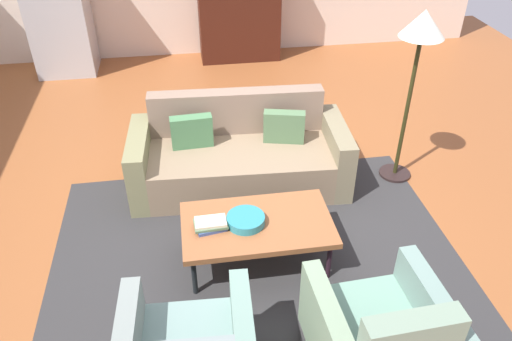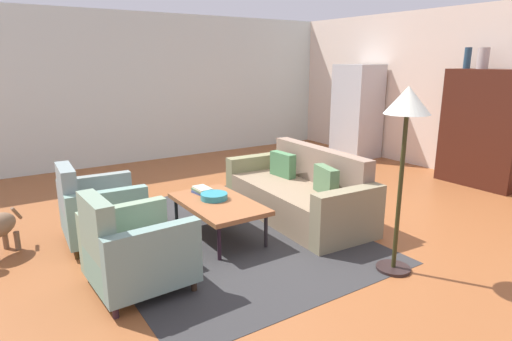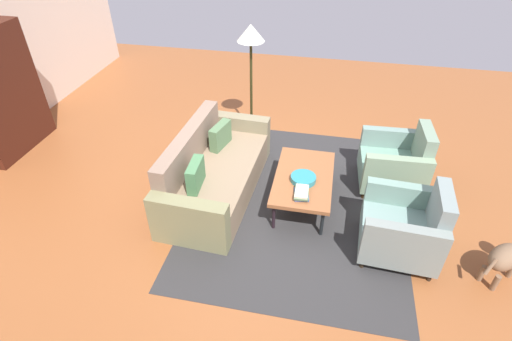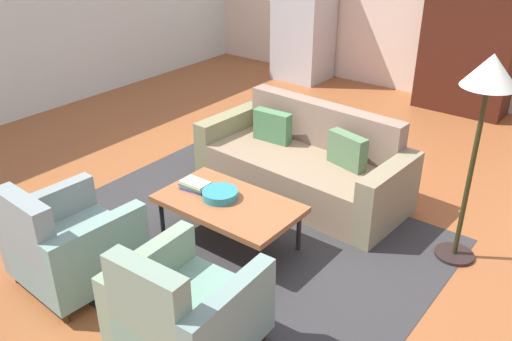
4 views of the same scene
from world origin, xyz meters
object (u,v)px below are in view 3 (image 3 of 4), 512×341
at_px(coffee_table, 304,179).
at_px(dog, 507,256).
at_px(floor_lamp, 251,44).
at_px(armchair_left, 407,228).
at_px(fruit_bowl, 303,179).
at_px(couch, 212,173).
at_px(book_stack, 302,193).
at_px(armchair_right, 397,164).

bearing_deg(coffee_table, dog, -109.93).
bearing_deg(floor_lamp, armchair_left, -135.66).
distance_m(coffee_table, fruit_bowl, 0.12).
bearing_deg(armchair_left, floor_lamp, 47.52).
bearing_deg(dog, couch, 121.62).
bearing_deg(coffee_table, book_stack, -178.60).
height_order(armchair_left, fruit_bowl, armchair_left).
bearing_deg(couch, book_stack, 75.68).
xyz_separation_m(couch, fruit_bowl, (-0.10, -1.19, 0.16)).
height_order(couch, floor_lamp, floor_lamp).
height_order(coffee_table, floor_lamp, floor_lamp).
relative_size(coffee_table, floor_lamp, 0.70).
bearing_deg(fruit_bowl, couch, 85.37).
relative_size(couch, armchair_left, 2.44).
relative_size(armchair_left, book_stack, 3.30).
height_order(book_stack, dog, book_stack).
height_order(coffee_table, dog, dog).
distance_m(coffee_table, armchair_right, 1.31).
bearing_deg(book_stack, dog, -100.72).
bearing_deg(fruit_bowl, armchair_right, -59.22).
relative_size(armchair_left, fruit_bowl, 2.90).
bearing_deg(armchair_right, armchair_left, 177.37).
distance_m(fruit_bowl, dog, 2.23).
xyz_separation_m(couch, coffee_table, (-0.00, -1.19, 0.09)).
height_order(armchair_right, fruit_bowl, armchair_right).
bearing_deg(armchair_right, couch, 101.65).
height_order(couch, fruit_bowl, couch).
relative_size(coffee_table, armchair_left, 1.36).
relative_size(couch, dog, 3.95).
distance_m(coffee_table, dog, 2.25).
bearing_deg(dog, floor_lamp, 97.39).
height_order(armchair_left, book_stack, armchair_left).
bearing_deg(floor_lamp, fruit_bowl, -149.57).
xyz_separation_m(armchair_left, fruit_bowl, (0.51, 1.17, 0.10)).
xyz_separation_m(coffee_table, floor_lamp, (1.62, 1.00, 1.07)).
relative_size(floor_lamp, dog, 3.17).
height_order(couch, dog, couch).
distance_m(armchair_right, fruit_bowl, 1.36).
relative_size(armchair_left, dog, 1.62).
distance_m(coffee_table, floor_lamp, 2.18).
bearing_deg(armchair_left, armchair_right, 3.18).
bearing_deg(armchair_left, dog, -96.58).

